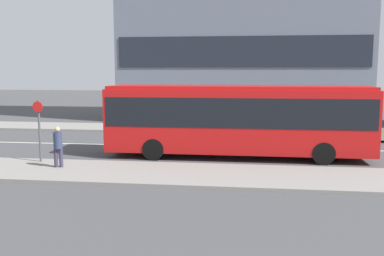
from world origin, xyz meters
TOP-DOWN VIEW (x-y plane):
  - ground_plane at (0.00, 0.00)m, footprint 120.00×120.00m
  - sidewalk_near at (0.00, -6.25)m, footprint 44.00×3.50m
  - sidewalk_far at (0.00, 6.25)m, footprint 44.00×3.50m
  - lane_centerline at (0.00, 0.00)m, footprint 41.80×0.16m
  - city_bus at (3.98, -2.38)m, footprint 11.79×2.62m
  - parked_car_0 at (11.39, 3.27)m, footprint 4.41×1.83m
  - pedestrian_near_stop at (-2.94, -5.96)m, footprint 0.35×0.34m
  - bus_stop_sign at (-4.15, -5.06)m, footprint 0.44×0.12m

SIDE VIEW (x-z plane):
  - ground_plane at x=0.00m, z-range 0.00..0.00m
  - lane_centerline at x=0.00m, z-range 0.00..0.01m
  - sidewalk_near at x=0.00m, z-range 0.00..0.13m
  - sidewalk_far at x=0.00m, z-range 0.00..0.13m
  - parked_car_0 at x=11.39m, z-range -0.02..1.23m
  - pedestrian_near_stop at x=-2.94m, z-range 0.23..1.85m
  - bus_stop_sign at x=-4.15m, z-range 0.35..2.94m
  - city_bus at x=3.98m, z-range 0.25..3.49m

